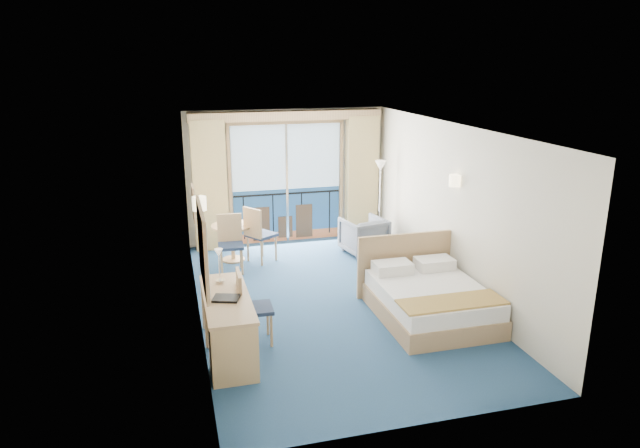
{
  "coord_description": "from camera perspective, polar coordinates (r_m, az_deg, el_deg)",
  "views": [
    {
      "loc": [
        -2.28,
        -7.9,
        3.65
      ],
      "look_at": [
        -0.11,
        0.2,
        1.21
      ],
      "focal_mm": 32.0,
      "sensor_mm": 36.0,
      "label": 1
    }
  ],
  "objects": [
    {
      "name": "phone",
      "position": [
        9.62,
        10.91,
        -2.83
      ],
      "size": [
        0.18,
        0.14,
        0.08
      ],
      "primitive_type": "cube",
      "rotation": [
        0.0,
        0.0,
        0.02
      ],
      "color": "beige",
      "rests_on": "nightstand"
    },
    {
      "name": "armchair",
      "position": [
        11.06,
        4.4,
        -1.16
      ],
      "size": [
        0.9,
        0.91,
        0.71
      ],
      "primitive_type": "imported",
      "rotation": [
        0.0,
        0.0,
        3.34
      ],
      "color": "#4F5660",
      "rests_on": "ground"
    },
    {
      "name": "table_chair_a",
      "position": [
        10.52,
        -6.24,
        -0.74
      ],
      "size": [
        0.64,
        0.64,
        1.06
      ],
      "rotation": [
        0.0,
        0.0,
        2.17
      ],
      "color": "#1C2943",
      "rests_on": "ground"
    },
    {
      "name": "folder",
      "position": [
        7.21,
        -9.36,
        -7.34
      ],
      "size": [
        0.38,
        0.33,
        0.03
      ],
      "primitive_type": "cube",
      "rotation": [
        0.0,
        0.0,
        -0.32
      ],
      "color": "black",
      "rests_on": "desk"
    },
    {
      "name": "pelmet",
      "position": [
        11.28,
        -3.32,
        10.76
      ],
      "size": [
        3.8,
        0.25,
        0.18
      ],
      "primitive_type": "cube",
      "color": "tan",
      "rests_on": "room_walls"
    },
    {
      "name": "bed",
      "position": [
        8.53,
        10.85,
        -7.33
      ],
      "size": [
        1.61,
        1.91,
        1.01
      ],
      "color": "tan",
      "rests_on": "ground"
    },
    {
      "name": "desk_lamp",
      "position": [
        7.63,
        -10.08,
        -3.43
      ],
      "size": [
        0.12,
        0.12,
        0.45
      ],
      "color": "silver",
      "rests_on": "desk"
    },
    {
      "name": "mirror",
      "position": [
        6.74,
        -11.63,
        -2.27
      ],
      "size": [
        0.05,
        1.25,
        0.95
      ],
      "color": "tan",
      "rests_on": "room_walls"
    },
    {
      "name": "desk",
      "position": [
        7.04,
        -8.81,
        -11.2
      ],
      "size": [
        0.57,
        1.66,
        0.78
      ],
      "color": "tan",
      "rests_on": "ground"
    },
    {
      "name": "curtain_left",
      "position": [
        11.24,
        -10.95,
        3.74
      ],
      "size": [
        0.65,
        0.22,
        2.55
      ],
      "primitive_type": "cube",
      "color": "tan",
      "rests_on": "room_walls"
    },
    {
      "name": "wall_print",
      "position": [
        8.6,
        -12.51,
        2.05
      ],
      "size": [
        0.04,
        0.42,
        0.52
      ],
      "color": "tan",
      "rests_on": "room_walls"
    },
    {
      "name": "floor",
      "position": [
        8.99,
        1.02,
        -7.72
      ],
      "size": [
        6.5,
        6.5,
        0.0
      ],
      "primitive_type": "plane",
      "color": "navy",
      "rests_on": "ground"
    },
    {
      "name": "table_chair_b",
      "position": [
        10.19,
        -8.95,
        -1.56
      ],
      "size": [
        0.46,
        0.47,
        1.01
      ],
      "rotation": [
        0.0,
        0.0,
        -0.06
      ],
      "color": "#1C2943",
      "rests_on": "ground"
    },
    {
      "name": "floor_lamp",
      "position": [
        11.25,
        6.04,
        4.2
      ],
      "size": [
        0.24,
        0.24,
        1.74
      ],
      "color": "silver",
      "rests_on": "ground"
    },
    {
      "name": "sconce_right",
      "position": [
        9.0,
        13.34,
        4.25
      ],
      "size": [
        0.18,
        0.18,
        0.18
      ],
      "primitive_type": "cylinder",
      "color": "beige",
      "rests_on": "room_walls"
    },
    {
      "name": "desk_chair",
      "position": [
        7.59,
        -7.13,
        -7.86
      ],
      "size": [
        0.46,
        0.45,
        1.01
      ],
      "rotation": [
        0.0,
        0.0,
        1.53
      ],
      "color": "#1C2943",
      "rests_on": "ground"
    },
    {
      "name": "room_walls",
      "position": [
        8.43,
        1.08,
        3.39
      ],
      "size": [
        4.04,
        6.54,
        2.72
      ],
      "color": "beige",
      "rests_on": "ground"
    },
    {
      "name": "balcony_door",
      "position": [
        11.62,
        -3.36,
        3.75
      ],
      "size": [
        2.36,
        0.03,
        2.52
      ],
      "color": "navy",
      "rests_on": "room_walls"
    },
    {
      "name": "nightstand",
      "position": [
        9.7,
        10.84,
        -4.53
      ],
      "size": [
        0.4,
        0.38,
        0.52
      ],
      "primitive_type": "cube",
      "color": "tan",
      "rests_on": "ground"
    },
    {
      "name": "sconce_left",
      "position": [
        7.52,
        -11.98,
        2.03
      ],
      "size": [
        0.18,
        0.18,
        0.18
      ],
      "primitive_type": "cylinder",
      "color": "beige",
      "rests_on": "room_walls"
    },
    {
      "name": "round_table",
      "position": [
        10.7,
        -8.76,
        -0.95
      ],
      "size": [
        0.77,
        0.77,
        0.69
      ],
      "color": "tan",
      "rests_on": "ground"
    },
    {
      "name": "curtain_right",
      "position": [
        11.86,
        4.19,
        4.63
      ],
      "size": [
        0.65,
        0.22,
        2.55
      ],
      "primitive_type": "cube",
      "color": "tan",
      "rests_on": "room_walls"
    }
  ]
}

